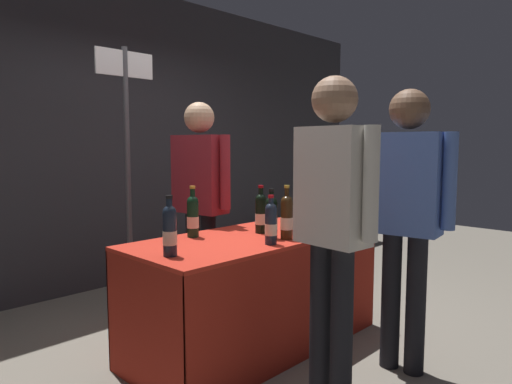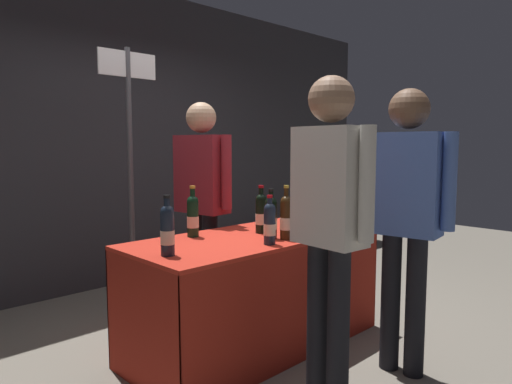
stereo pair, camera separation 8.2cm
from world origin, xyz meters
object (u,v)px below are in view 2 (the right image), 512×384
(display_bottle_0, at_px, (270,223))
(tasting_table, at_px, (256,269))
(vendor_presenter, at_px, (202,189))
(flower_vase, at_px, (305,209))
(booth_signpost, at_px, (130,153))
(taster_foreground_right, at_px, (330,210))
(wine_glass_near_vendor, at_px, (305,208))
(featured_wine_bottle, at_px, (297,216))

(display_bottle_0, bearing_deg, tasting_table, 61.73)
(vendor_presenter, bearing_deg, tasting_table, -12.46)
(flower_vase, height_order, booth_signpost, booth_signpost)
(tasting_table, xyz_separation_m, taster_foreground_right, (-0.22, -0.79, 0.52))
(vendor_presenter, bearing_deg, taster_foreground_right, -18.23)
(flower_vase, bearing_deg, tasting_table, -176.48)
(tasting_table, relative_size, flower_vase, 4.41)
(tasting_table, bearing_deg, wine_glass_near_vendor, 13.33)
(display_bottle_0, xyz_separation_m, wine_glass_near_vendor, (0.89, 0.45, -0.03))
(taster_foreground_right, bearing_deg, booth_signpost, 8.07)
(display_bottle_0, height_order, vendor_presenter, vendor_presenter)
(wine_glass_near_vendor, relative_size, flower_vase, 0.33)
(tasting_table, distance_m, featured_wine_bottle, 0.47)
(featured_wine_bottle, relative_size, display_bottle_0, 1.03)
(wine_glass_near_vendor, bearing_deg, taster_foreground_right, -134.80)
(wine_glass_near_vendor, relative_size, taster_foreground_right, 0.08)
(display_bottle_0, bearing_deg, taster_foreground_right, -97.75)
(wine_glass_near_vendor, height_order, taster_foreground_right, taster_foreground_right)
(wine_glass_near_vendor, distance_m, vendor_presenter, 0.87)
(tasting_table, relative_size, taster_foreground_right, 1.03)
(tasting_table, bearing_deg, vendor_presenter, 85.13)
(featured_wine_bottle, distance_m, flower_vase, 0.41)
(display_bottle_0, distance_m, flower_vase, 0.78)
(taster_foreground_right, bearing_deg, display_bottle_0, -3.16)
(booth_signpost, bearing_deg, wine_glass_near_vendor, -41.12)
(tasting_table, xyz_separation_m, wine_glass_near_vendor, (0.74, 0.18, 0.34))
(taster_foreground_right, bearing_deg, featured_wine_bottle, -31.46)
(flower_vase, bearing_deg, vendor_presenter, 128.06)
(featured_wine_bottle, height_order, flower_vase, flower_vase)
(featured_wine_bottle, xyz_separation_m, taster_foreground_right, (-0.44, -0.60, 0.15))
(featured_wine_bottle, bearing_deg, taster_foreground_right, -126.04)
(featured_wine_bottle, bearing_deg, booth_signpost, 113.11)
(flower_vase, xyz_separation_m, vendor_presenter, (-0.51, 0.65, 0.15))
(tasting_table, relative_size, display_bottle_0, 5.86)
(display_bottle_0, distance_m, booth_signpost, 1.46)
(wine_glass_near_vendor, distance_m, booth_signpost, 1.50)
(featured_wine_bottle, relative_size, booth_signpost, 0.15)
(vendor_presenter, relative_size, booth_signpost, 0.80)
(featured_wine_bottle, bearing_deg, display_bottle_0, -166.22)
(featured_wine_bottle, xyz_separation_m, vendor_presenter, (-0.16, 0.87, 0.14))
(display_bottle_0, bearing_deg, vendor_presenter, 77.83)
(vendor_presenter, height_order, booth_signpost, booth_signpost)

